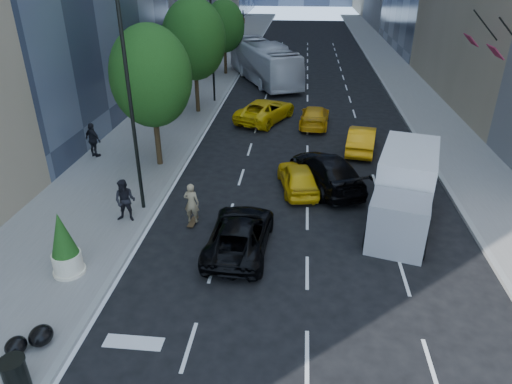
# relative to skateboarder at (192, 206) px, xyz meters

# --- Properties ---
(ground) EXTENTS (160.00, 160.00, 0.00)m
(ground) POSITION_rel_skateboarder_xyz_m (3.97, -3.00, -0.91)
(ground) COLOR black
(ground) RESTS_ON ground
(sidewalk_left) EXTENTS (6.00, 120.00, 0.15)m
(sidewalk_left) POSITION_rel_skateboarder_xyz_m (-5.03, 27.00, -0.83)
(sidewalk_left) COLOR slate
(sidewalk_left) RESTS_ON ground
(sidewalk_right) EXTENTS (4.00, 120.00, 0.15)m
(sidewalk_right) POSITION_rel_skateboarder_xyz_m (13.97, 27.00, -0.83)
(sidewalk_right) COLOR slate
(sidewalk_right) RESTS_ON ground
(lamp_near) EXTENTS (2.13, 0.22, 10.00)m
(lamp_near) POSITION_rel_skateboarder_xyz_m (-2.35, 1.00, 4.91)
(lamp_near) COLOR black
(lamp_near) RESTS_ON sidewalk_left
(lamp_far) EXTENTS (2.13, 0.22, 10.00)m
(lamp_far) POSITION_rel_skateboarder_xyz_m (-2.35, 19.00, 4.91)
(lamp_far) COLOR black
(lamp_far) RESTS_ON sidewalk_left
(tree_near) EXTENTS (4.20, 4.20, 7.46)m
(tree_near) POSITION_rel_skateboarder_xyz_m (-3.23, 6.00, 4.06)
(tree_near) COLOR black
(tree_near) RESTS_ON sidewalk_left
(tree_mid) EXTENTS (4.50, 4.50, 7.99)m
(tree_mid) POSITION_rel_skateboarder_xyz_m (-3.23, 16.00, 4.41)
(tree_mid) COLOR black
(tree_mid) RESTS_ON sidewalk_left
(tree_far) EXTENTS (3.90, 3.90, 6.92)m
(tree_far) POSITION_rel_skateboarder_xyz_m (-3.23, 29.00, 3.72)
(tree_far) COLOR black
(tree_far) RESTS_ON sidewalk_left
(traffic_signal) EXTENTS (2.48, 0.53, 5.20)m
(traffic_signal) POSITION_rel_skateboarder_xyz_m (-2.43, 37.00, 3.33)
(traffic_signal) COLOR black
(traffic_signal) RESTS_ON sidewalk_left
(skateboarder) EXTENTS (0.69, 0.47, 1.81)m
(skateboarder) POSITION_rel_skateboarder_xyz_m (0.00, 0.00, 0.00)
(skateboarder) COLOR #8B7957
(skateboarder) RESTS_ON ground
(black_sedan_lincoln) EXTENTS (2.51, 5.06, 1.38)m
(black_sedan_lincoln) POSITION_rel_skateboarder_xyz_m (2.30, -1.68, -0.22)
(black_sedan_lincoln) COLOR black
(black_sedan_lincoln) RESTS_ON ground
(black_sedan_mercedes) EXTENTS (4.26, 6.12, 1.65)m
(black_sedan_mercedes) POSITION_rel_skateboarder_xyz_m (5.88, 4.41, -0.08)
(black_sedan_mercedes) COLOR black
(black_sedan_mercedes) RESTS_ON ground
(taxi_a) EXTENTS (2.39, 4.31, 1.39)m
(taxi_a) POSITION_rel_skateboarder_xyz_m (4.47, 3.81, -0.21)
(taxi_a) COLOR #DEAC0B
(taxi_a) RESTS_ON ground
(taxi_b) EXTENTS (2.29, 4.64, 1.46)m
(taxi_b) POSITION_rel_skateboarder_xyz_m (8.17, 9.50, -0.17)
(taxi_b) COLOR #FFA70D
(taxi_b) RESTS_ON ground
(taxi_c) EXTENTS (4.55, 6.13, 1.55)m
(taxi_c) POSITION_rel_skateboarder_xyz_m (1.97, 14.66, -0.13)
(taxi_c) COLOR #DEB60B
(taxi_c) RESTS_ON ground
(taxi_d) EXTENTS (2.24, 4.78, 1.35)m
(taxi_d) POSITION_rel_skateboarder_xyz_m (5.43, 13.95, -0.23)
(taxi_d) COLOR orange
(taxi_d) RESTS_ON ground
(city_bus) EXTENTS (7.94, 13.06, 3.60)m
(city_bus) POSITION_rel_skateboarder_xyz_m (0.77, 26.75, 0.89)
(city_bus) COLOR silver
(city_bus) RESTS_ON ground
(box_truck) EXTENTS (3.85, 6.71, 3.03)m
(box_truck) POSITION_rel_skateboarder_xyz_m (9.04, 1.28, 0.64)
(box_truck) COLOR silver
(box_truck) RESTS_ON ground
(pedestrian_a) EXTENTS (0.93, 0.73, 1.92)m
(pedestrian_a) POSITION_rel_skateboarder_xyz_m (-2.83, -0.22, 0.20)
(pedestrian_a) COLOR black
(pedestrian_a) RESTS_ON sidewalk_left
(pedestrian_b) EXTENTS (1.27, 0.97, 2.01)m
(pedestrian_b) POSITION_rel_skateboarder_xyz_m (-7.23, 6.65, 0.25)
(pedestrian_b) COLOR black
(pedestrian_b) RESTS_ON sidewalk_left
(trash_can) EXTENTS (0.63, 0.63, 0.94)m
(trash_can) POSITION_rel_skateboarder_xyz_m (-2.63, -9.00, -0.29)
(trash_can) COLOR black
(trash_can) RESTS_ON sidewalk_left
(planter_shrub) EXTENTS (1.03, 1.03, 2.47)m
(planter_shrub) POSITION_rel_skateboarder_xyz_m (-3.63, -4.05, 0.42)
(planter_shrub) COLOR #ECE2C4
(planter_shrub) RESTS_ON sidewalk_left
(garbage_bags) EXTENTS (1.17, 1.13, 0.58)m
(garbage_bags) POSITION_rel_skateboarder_xyz_m (-3.04, -7.60, -0.48)
(garbage_bags) COLOR black
(garbage_bags) RESTS_ON sidewalk_left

